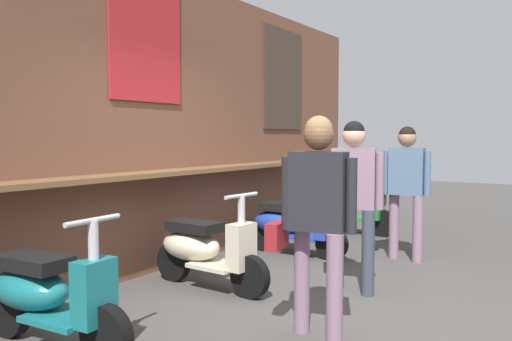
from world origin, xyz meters
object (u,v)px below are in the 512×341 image
scooter_blue (290,224)px  shopper_browsing (405,180)px  scooter_green (347,208)px  shopper_passing (353,187)px  scooter_teal (46,294)px  shopper_with_handbag (316,205)px  scooter_cream (203,249)px

scooter_blue → shopper_browsing: bearing=20.3°
scooter_green → shopper_passing: size_ratio=0.85×
scooter_blue → scooter_teal: bearing=-89.7°
scooter_blue → shopper_with_handbag: size_ratio=0.85×
scooter_teal → scooter_cream: (1.78, -0.00, 0.00)m
shopper_passing → scooter_teal: bearing=-44.7°
scooter_teal → shopper_passing: bearing=59.0°
scooter_cream → scooter_green: 3.56m
scooter_teal → shopper_browsing: (4.02, -1.31, 0.59)m
scooter_green → shopper_browsing: bearing=-46.3°
scooter_green → shopper_browsing: (-1.32, -1.31, 0.59)m
shopper_with_handbag → scooter_cream: bearing=-121.5°
shopper_browsing → scooter_teal: bearing=-24.6°
scooter_blue → shopper_browsing: 1.52m
scooter_teal → shopper_passing: shopper_passing is taller
scooter_teal → shopper_browsing: shopper_browsing is taller
scooter_cream → shopper_browsing: size_ratio=0.87×
scooter_blue → shopper_passing: (-1.08, -1.29, 0.62)m
scooter_teal → shopper_browsing: size_ratio=0.87×
scooter_blue → scooter_green: same height
scooter_cream → shopper_passing: 1.59m
scooter_green → shopper_browsing: size_ratio=0.87×
shopper_browsing → shopper_passing: shopper_passing is taller
scooter_cream → scooter_green: (3.56, 0.00, 0.00)m
shopper_with_handbag → shopper_browsing: 2.85m
scooter_cream → shopper_passing: bearing=31.6°
scooter_teal → shopper_browsing: bearing=68.6°
scooter_cream → shopper_with_handbag: bearing=-17.6°
shopper_browsing → shopper_with_handbag: bearing=-2.0°
scooter_teal → shopper_passing: size_ratio=0.85×
scooter_blue → shopper_passing: size_ratio=0.85×
shopper_with_handbag → scooter_green: bearing=-169.7°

